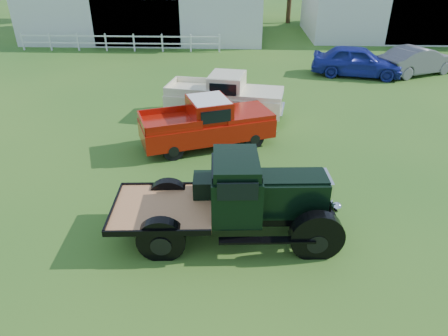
# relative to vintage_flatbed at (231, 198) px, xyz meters

# --- Properties ---
(ground) EXTENTS (120.00, 120.00, 0.00)m
(ground) POSITION_rel_vintage_flatbed_xyz_m (-0.45, 0.35, -1.08)
(ground) COLOR #295F1E
(shed_right) EXTENTS (16.80, 9.20, 5.20)m
(shed_right) POSITION_rel_vintage_flatbed_xyz_m (13.55, 27.35, 1.52)
(shed_right) COLOR silver
(shed_right) RESTS_ON ground
(fence_rail) EXTENTS (14.20, 0.16, 1.20)m
(fence_rail) POSITION_rel_vintage_flatbed_xyz_m (-8.45, 20.35, -0.48)
(fence_rail) COLOR white
(fence_rail) RESTS_ON ground
(vintage_flatbed) EXTENTS (5.59, 2.51, 2.16)m
(vintage_flatbed) POSITION_rel_vintage_flatbed_xyz_m (0.00, 0.00, 0.00)
(vintage_flatbed) COLOR black
(vintage_flatbed) RESTS_ON ground
(red_pickup) EXTENTS (5.24, 3.55, 1.79)m
(red_pickup) POSITION_rel_vintage_flatbed_xyz_m (-1.04, 5.23, -0.19)
(red_pickup) COLOR #A11508
(red_pickup) RESTS_ON ground
(white_pickup) EXTENTS (5.25, 2.69, 1.84)m
(white_pickup) POSITION_rel_vintage_flatbed_xyz_m (-0.52, 8.04, -0.16)
(white_pickup) COLOR beige
(white_pickup) RESTS_ON ground
(misc_car_blue) EXTENTS (5.26, 3.00, 1.69)m
(misc_car_blue) POSITION_rel_vintage_flatbed_xyz_m (6.64, 14.75, -0.24)
(misc_car_blue) COLOR navy
(misc_car_blue) RESTS_ON ground
(misc_car_grey) EXTENTS (4.99, 3.57, 1.56)m
(misc_car_grey) POSITION_rel_vintage_flatbed_xyz_m (10.20, 15.25, -0.30)
(misc_car_grey) COLOR slate
(misc_car_grey) RESTS_ON ground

